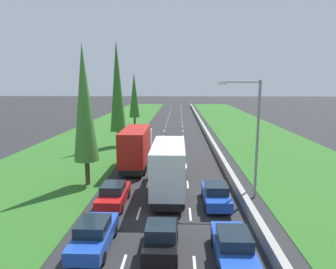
% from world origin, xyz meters
% --- Properties ---
extents(ground_plane, '(300.00, 300.00, 0.00)m').
position_xyz_m(ground_plane, '(0.00, 60.00, 0.00)').
color(ground_plane, '#28282B').
rests_on(ground_plane, ground).
extents(grass_verge_left, '(14.00, 140.00, 0.04)m').
position_xyz_m(grass_verge_left, '(-12.65, 60.00, 0.02)').
color(grass_verge_left, '#2D6623').
rests_on(grass_verge_left, ground).
extents(grass_verge_right, '(14.00, 140.00, 0.04)m').
position_xyz_m(grass_verge_right, '(14.35, 60.00, 0.02)').
color(grass_verge_right, '#2D6623').
rests_on(grass_verge_right, ground).
extents(median_barrier, '(0.44, 120.00, 0.85)m').
position_xyz_m(median_barrier, '(5.70, 60.00, 0.42)').
color(median_barrier, '#9E9B93').
rests_on(median_barrier, ground).
extents(lane_markings, '(3.64, 116.00, 0.01)m').
position_xyz_m(lane_markings, '(0.00, 60.00, 0.01)').
color(lane_markings, white).
rests_on(lane_markings, ground).
extents(blue_sedan_left_lane, '(1.82, 4.50, 1.64)m').
position_xyz_m(blue_sedan_left_lane, '(-3.54, 16.54, 0.81)').
color(blue_sedan_left_lane, '#1E47B7').
rests_on(blue_sedan_left_lane, ground).
extents(red_sedan_left_lane, '(1.82, 4.50, 1.64)m').
position_xyz_m(red_sedan_left_lane, '(-3.75, 22.37, 0.81)').
color(red_sedan_left_lane, red).
rests_on(red_sedan_left_lane, ground).
extents(blue_sedan_right_lane, '(1.82, 4.50, 1.64)m').
position_xyz_m(blue_sedan_right_lane, '(3.65, 15.58, 0.81)').
color(blue_sedan_right_lane, '#1E47B7').
rests_on(blue_sedan_right_lane, ground).
extents(blue_sedan_right_lane_third, '(1.82, 4.50, 1.64)m').
position_xyz_m(blue_sedan_right_lane_third, '(3.66, 22.60, 0.81)').
color(blue_sedan_right_lane_third, '#1E47B7').
rests_on(blue_sedan_right_lane_third, ground).
extents(black_hatchback_centre_lane, '(1.74, 3.90, 1.72)m').
position_xyz_m(black_hatchback_centre_lane, '(0.07, 16.24, 0.84)').
color(black_hatchback_centre_lane, black).
rests_on(black_hatchback_centre_lane, ground).
extents(white_box_truck_centre_lane, '(2.46, 9.40, 4.18)m').
position_xyz_m(white_box_truck_centre_lane, '(0.17, 25.06, 2.18)').
color(white_box_truck_centre_lane, black).
rests_on(white_box_truck_centre_lane, ground).
extents(red_box_truck_left_lane, '(2.46, 9.40, 4.18)m').
position_xyz_m(red_box_truck_left_lane, '(-3.49, 32.61, 2.18)').
color(red_box_truck_left_lane, black).
rests_on(red_box_truck_left_lane, ground).
extents(poplar_tree_second, '(2.10, 2.10, 12.01)m').
position_xyz_m(poplar_tree_second, '(-6.97, 26.66, 7.05)').
color(poplar_tree_second, '#4C3823').
rests_on(poplar_tree_second, ground).
extents(poplar_tree_third, '(2.16, 2.16, 14.56)m').
position_xyz_m(poplar_tree_third, '(-7.50, 42.90, 8.34)').
color(poplar_tree_third, '#4C3823').
rests_on(poplar_tree_third, ground).
extents(poplar_tree_fourth, '(2.07, 2.07, 10.79)m').
position_xyz_m(poplar_tree_fourth, '(-7.75, 60.12, 6.45)').
color(poplar_tree_fourth, '#4C3823').
rests_on(poplar_tree_fourth, ground).
extents(street_light_mast, '(3.20, 0.28, 9.00)m').
position_xyz_m(street_light_mast, '(6.54, 24.30, 5.23)').
color(street_light_mast, gray).
rests_on(street_light_mast, ground).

